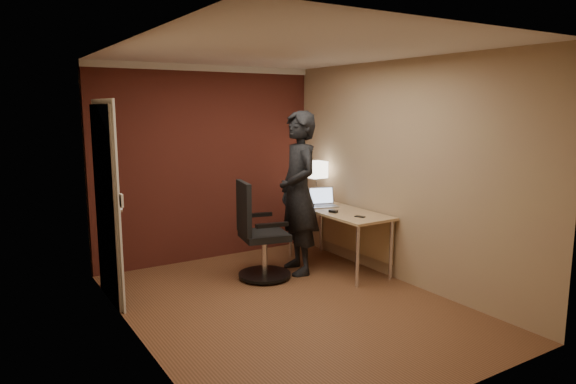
% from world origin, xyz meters
% --- Properties ---
extents(room, '(4.00, 4.00, 4.00)m').
position_xyz_m(room, '(-0.27, 1.54, 1.37)').
color(room, brown).
rests_on(room, ground).
extents(desk, '(0.60, 1.50, 0.73)m').
position_xyz_m(desk, '(1.25, 0.72, 0.60)').
color(desk, tan).
rests_on(desk, ground).
extents(desk_lamp, '(0.22, 0.22, 0.54)m').
position_xyz_m(desk_lamp, '(1.31, 1.36, 1.15)').
color(desk_lamp, silver).
rests_on(desk_lamp, desk).
extents(laptop, '(0.39, 0.34, 0.23)m').
position_xyz_m(laptop, '(1.17, 1.03, 0.79)').
color(laptop, silver).
rests_on(laptop, desk).
extents(mouse, '(0.09, 0.11, 0.03)m').
position_xyz_m(mouse, '(1.03, 0.61, 0.75)').
color(mouse, black).
rests_on(mouse, desk).
extents(phone, '(0.09, 0.13, 0.01)m').
position_xyz_m(phone, '(1.14, 0.25, 0.73)').
color(phone, black).
rests_on(phone, desk).
extents(office_chair, '(0.61, 0.69, 1.13)m').
position_xyz_m(office_chair, '(0.13, 0.85, 0.50)').
color(office_chair, black).
rests_on(office_chair, ground).
extents(person, '(0.60, 0.79, 1.94)m').
position_xyz_m(person, '(0.67, 0.83, 0.97)').
color(person, black).
rests_on(person, ground).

